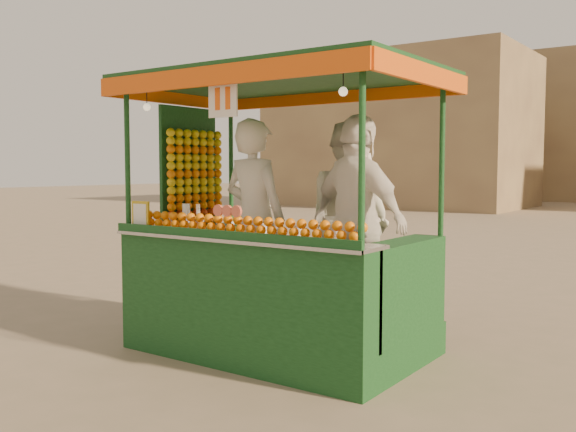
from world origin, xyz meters
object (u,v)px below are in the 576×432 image
Objects in this scene: vendor_left at (255,218)px; vendor_right at (358,224)px; vendor_middle at (350,219)px; juice_cart at (267,263)px.

vendor_left and vendor_right have the same top height.
vendor_right reaches higher than vendor_middle.
vendor_middle is at bearing -35.11° from vendor_right.
vendor_middle is (0.64, 0.52, -0.01)m from vendor_left.
juice_cart reaches higher than vendor_middle.
juice_cart is 1.52× the size of vendor_middle.
vendor_left is (-0.19, 0.07, 0.36)m from juice_cart.
juice_cart is at bearing 162.39° from vendor_left.
vendor_right is at bearing 10.00° from juice_cart.
juice_cart is at bearing 28.52° from vendor_right.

